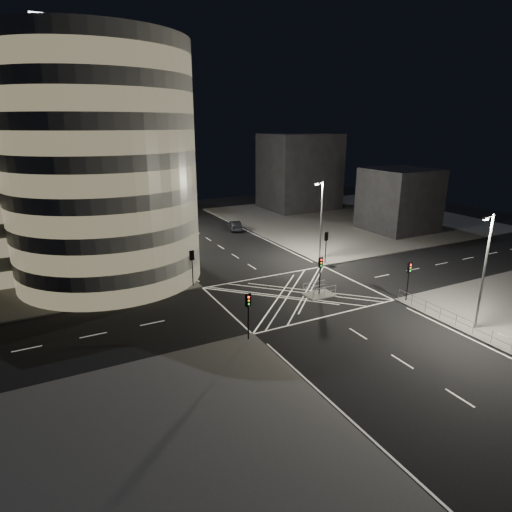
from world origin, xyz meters
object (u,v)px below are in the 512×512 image
street_lamp_right_far (321,217)px  sedan (235,225)px  street_lamp_left_near (171,228)px  central_island (319,295)px  traffic_signal_nl (248,308)px  traffic_signal_nr (409,274)px  street_lamp_right_near (484,269)px  traffic_signal_fr (326,242)px  traffic_signal_island (320,269)px  traffic_signal_fl (192,261)px  street_lamp_left_far (136,203)px

street_lamp_right_far → sedan: size_ratio=2.09×
street_lamp_right_far → street_lamp_left_near: bearing=171.0°
central_island → traffic_signal_nl: (-10.80, -5.30, 2.84)m
traffic_signal_nr → sedan: bearing=94.4°
street_lamp_right_near → sedan: (-3.36, 42.49, -4.75)m
traffic_signal_fr → street_lamp_right_near: 20.97m
traffic_signal_island → street_lamp_right_near: 14.78m
street_lamp_right_far → traffic_signal_island: bearing=-125.3°
street_lamp_right_far → sedan: 20.34m
traffic_signal_fl → street_lamp_left_near: 5.86m
street_lamp_right_near → traffic_signal_nr: bearing=95.0°
traffic_signal_nr → sedan: size_ratio=0.83×
central_island → street_lamp_left_near: street_lamp_left_near is taller
street_lamp_left_near → street_lamp_left_far: same height
traffic_signal_island → sedan: (4.07, 29.99, -2.12)m
traffic_signal_nl → street_lamp_right_far: (18.24, 15.80, 2.63)m
traffic_signal_nr → traffic_signal_fr: bearing=90.0°
traffic_signal_island → street_lamp_left_near: street_lamp_left_near is taller
street_lamp_left_near → sedan: (15.51, 16.49, -4.75)m
traffic_signal_nl → traffic_signal_fr: (17.60, 13.60, 0.00)m
street_lamp_left_far → street_lamp_right_near: size_ratio=1.00×
traffic_signal_fl → street_lamp_right_far: street_lamp_right_far is taller
street_lamp_left_far → street_lamp_right_far: bearing=-48.1°
central_island → street_lamp_right_far: street_lamp_right_far is taller
traffic_signal_nr → street_lamp_right_near: street_lamp_right_near is taller
traffic_signal_fr → traffic_signal_nr: size_ratio=1.00×
traffic_signal_fr → street_lamp_left_far: bearing=128.2°
traffic_signal_nr → street_lamp_left_far: (-18.24, 36.80, 2.63)m
traffic_signal_nr → traffic_signal_island: bearing=142.1°
traffic_signal_fl → street_lamp_left_far: size_ratio=0.40×
traffic_signal_nr → street_lamp_left_near: (-18.24, 18.80, 2.63)m
street_lamp_left_near → sedan: bearing=46.8°
traffic_signal_fr → street_lamp_left_near: 19.14m
street_lamp_right_far → traffic_signal_nl: bearing=-139.1°
traffic_signal_fr → traffic_signal_fl: bearing=180.0°
sedan → street_lamp_right_far: bearing=112.8°
sedan → traffic_signal_island: bearing=95.3°
central_island → traffic_signal_island: size_ratio=0.75×
traffic_signal_nr → traffic_signal_fl: bearing=142.3°
traffic_signal_fl → traffic_signal_nl: bearing=-90.0°
central_island → traffic_signal_nl: traffic_signal_nl is taller
traffic_signal_nr → street_lamp_right_far: (0.64, 15.80, 2.63)m
street_lamp_left_near → street_lamp_right_near: (18.87, -26.00, 0.00)m
traffic_signal_nl → street_lamp_left_near: bearing=91.9°
street_lamp_right_near → traffic_signal_fr: bearing=91.8°
street_lamp_right_far → traffic_signal_fl: bearing=-173.1°
traffic_signal_nl → street_lamp_right_near: street_lamp_right_near is taller
traffic_signal_nr → traffic_signal_island: 8.62m
traffic_signal_nl → street_lamp_left_far: bearing=91.0°
street_lamp_left_far → sedan: 16.29m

